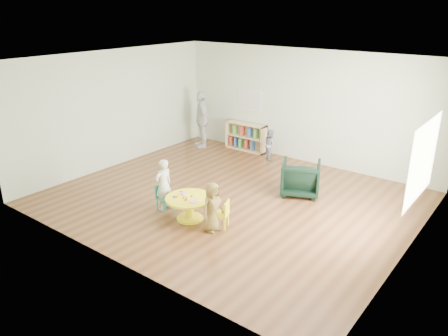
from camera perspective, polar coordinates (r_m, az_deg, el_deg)
name	(u,v)px	position (r m, az deg, el deg)	size (l,w,h in m)	color
room	(232,109)	(8.46, 1.09, 7.76)	(7.10, 7.00, 2.80)	#55311A
activity_table	(189,204)	(8.12, -4.55, -4.74)	(0.88, 0.88, 0.49)	#FFF615
kid_chair_left	(163,196)	(8.61, -7.92, -3.65)	(0.29, 0.29, 0.50)	teal
kid_chair_right	(222,213)	(7.82, -0.21, -5.95)	(0.36, 0.36, 0.52)	#FFF615
bookshelf	(246,137)	(12.01, 2.89, 4.12)	(1.20, 0.30, 0.75)	tan
alphabet_poster	(250,100)	(11.87, 3.38, 8.80)	(0.74, 0.01, 0.54)	white
armchair	(301,178)	(9.29, 9.98, -1.28)	(0.77, 0.80, 0.72)	black
child_left	(164,185)	(8.49, -7.90, -2.18)	(0.38, 0.25, 1.03)	silver
child_right	(212,207)	(7.65, -1.54, -5.12)	(0.44, 0.29, 0.91)	gold
toddler	(271,145)	(11.29, 6.10, 3.07)	(0.38, 0.30, 0.78)	#1A2442
adult_caretaker	(202,119)	(12.17, -2.94, 6.37)	(0.92, 0.38, 1.57)	silver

